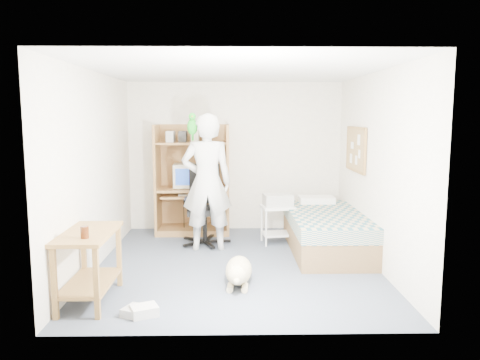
% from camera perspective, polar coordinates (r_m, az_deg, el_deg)
% --- Properties ---
extents(floor, '(4.00, 4.00, 0.00)m').
position_cam_1_polar(floor, '(6.25, -0.44, -10.24)').
color(floor, '#424B5A').
rests_on(floor, ground).
extents(wall_back, '(3.60, 0.02, 2.50)m').
position_cam_1_polar(wall_back, '(7.97, -0.61, 2.86)').
color(wall_back, silver).
rests_on(wall_back, floor).
extents(wall_right, '(0.02, 4.00, 2.50)m').
position_cam_1_polar(wall_right, '(6.27, 16.25, 1.21)').
color(wall_right, silver).
rests_on(wall_right, floor).
extents(wall_left, '(0.02, 4.00, 2.50)m').
position_cam_1_polar(wall_left, '(6.23, -17.25, 1.13)').
color(wall_left, silver).
rests_on(wall_left, floor).
extents(ceiling, '(3.60, 4.00, 0.02)m').
position_cam_1_polar(ceiling, '(5.97, -0.46, 13.22)').
color(ceiling, white).
rests_on(ceiling, wall_back).
extents(computer_hutch, '(1.20, 0.63, 1.80)m').
position_cam_1_polar(computer_hutch, '(7.79, -5.75, -0.47)').
color(computer_hutch, brown).
rests_on(computer_hutch, floor).
extents(bed, '(1.02, 2.02, 0.66)m').
position_cam_1_polar(bed, '(6.90, 10.42, -6.15)').
color(bed, brown).
rests_on(bed, floor).
extents(side_desk, '(0.50, 1.00, 0.75)m').
position_cam_1_polar(side_desk, '(5.17, -17.93, -8.77)').
color(side_desk, brown).
rests_on(side_desk, floor).
extents(corkboard, '(0.04, 0.94, 0.66)m').
position_cam_1_polar(corkboard, '(7.10, 13.94, 3.65)').
color(corkboard, olive).
rests_on(corkboard, wall_right).
extents(office_chair, '(0.67, 0.67, 1.19)m').
position_cam_1_polar(office_chair, '(7.17, -4.32, -4.40)').
color(office_chair, black).
rests_on(office_chair, floor).
extents(person, '(0.75, 0.52, 1.97)m').
position_cam_1_polar(person, '(6.75, -4.06, -0.29)').
color(person, silver).
rests_on(person, floor).
extents(parrot, '(0.15, 0.25, 0.40)m').
position_cam_1_polar(parrot, '(6.72, -5.83, 6.66)').
color(parrot, '#148F15').
rests_on(parrot, person).
extents(dog, '(0.35, 0.96, 0.36)m').
position_cam_1_polar(dog, '(5.52, -0.19, -11.01)').
color(dog, '#CAB687').
rests_on(dog, floor).
extents(printer_cart, '(0.53, 0.45, 0.58)m').
position_cam_1_polar(printer_cart, '(7.18, 4.61, -4.70)').
color(printer_cart, white).
rests_on(printer_cart, floor).
extents(printer, '(0.46, 0.38, 0.18)m').
position_cam_1_polar(printer, '(7.13, 4.63, -2.45)').
color(printer, '#A8A8A3').
rests_on(printer, printer_cart).
extents(crt_monitor, '(0.43, 0.45, 0.39)m').
position_cam_1_polar(crt_monitor, '(7.79, -6.58, 0.57)').
color(crt_monitor, beige).
rests_on(crt_monitor, computer_hutch).
extents(keyboard, '(0.47, 0.21, 0.03)m').
position_cam_1_polar(keyboard, '(7.65, -5.84, -1.76)').
color(keyboard, beige).
rests_on(keyboard, computer_hutch).
extents(pencil_cup, '(0.08, 0.08, 0.12)m').
position_cam_1_polar(pencil_cup, '(7.68, -3.00, -0.57)').
color(pencil_cup, gold).
rests_on(pencil_cup, computer_hutch).
extents(drink_glass, '(0.08, 0.08, 0.12)m').
position_cam_1_polar(drink_glass, '(4.84, -18.42, -6.07)').
color(drink_glass, '#431D0A').
rests_on(drink_glass, side_desk).
extents(floor_box_a, '(0.31, 0.28, 0.10)m').
position_cam_1_polar(floor_box_a, '(4.83, -11.58, -15.35)').
color(floor_box_a, silver).
rests_on(floor_box_a, floor).
extents(floor_box_b, '(0.25, 0.27, 0.08)m').
position_cam_1_polar(floor_box_b, '(4.87, -12.81, -15.30)').
color(floor_box_b, '#B5B5B0').
rests_on(floor_box_b, floor).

